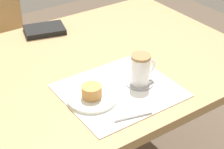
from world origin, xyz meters
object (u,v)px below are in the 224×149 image
dining_table (87,78)px  pastry (92,91)px  pastry_plate (92,98)px  small_book (45,30)px  coffee_mug (141,69)px  wooden_chair (1,45)px

dining_table → pastry: (-0.11, -0.22, 0.10)m
pastry_plate → small_book: size_ratio=0.95×
dining_table → coffee_mug: 0.28m
wooden_chair → coffee_mug: bearing=97.3°
pastry_plate → dining_table: bearing=63.1°
pastry_plate → pastry: 0.03m
dining_table → small_book: bearing=91.8°
dining_table → coffee_mug: coffee_mug is taller
dining_table → pastry: bearing=-116.9°
pastry_plate → small_book: 0.58m
pastry_plate → coffee_mug: bearing=-4.4°
small_book → pastry_plate: bearing=-85.3°
pastry_plate → coffee_mug: coffee_mug is taller
coffee_mug → wooden_chair: bearing=100.6°
pastry_plate → coffee_mug: size_ratio=1.52×
wooden_chair → small_book: size_ratio=4.91×
dining_table → pastry_plate: bearing=-116.9°
coffee_mug → pastry_plate: bearing=175.6°
small_book → dining_table: bearing=-73.7°
pastry_plate → wooden_chair: bearing=89.5°
dining_table → wooden_chair: size_ratio=1.49×
pastry_plate → pastry: (0.00, 0.00, 0.03)m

